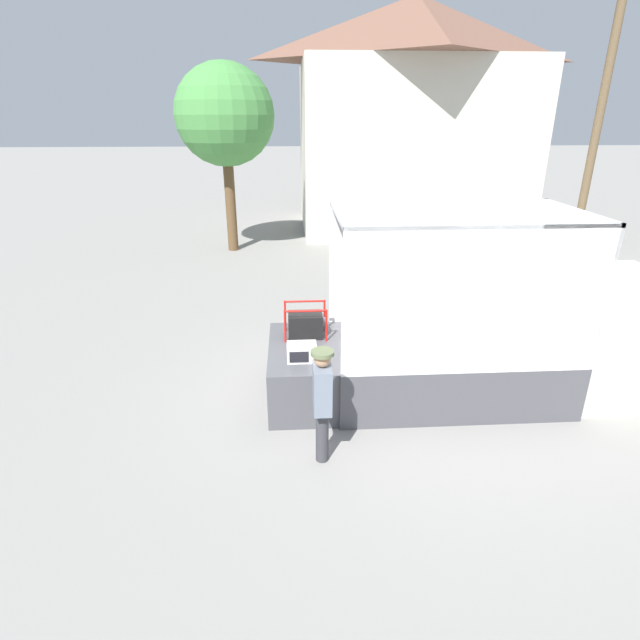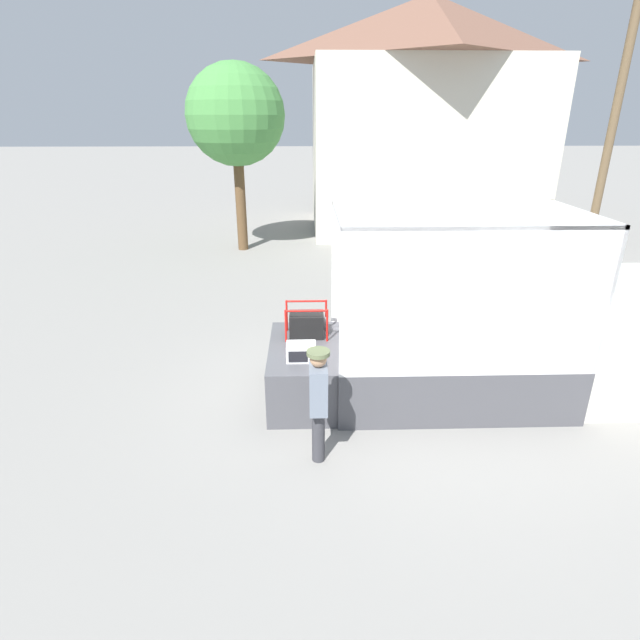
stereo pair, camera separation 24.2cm
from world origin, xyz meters
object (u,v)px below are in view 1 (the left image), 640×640
object	(u,v)px
portable_generator	(307,324)
utility_pole	(600,113)
street_tree	(225,116)
microwave	(302,352)
box_truck	(518,342)
worker_person	(322,395)

from	to	relation	value
portable_generator	utility_pole	bearing A→B (deg)	42.54
utility_pole	street_tree	bearing A→B (deg)	176.82
microwave	street_tree	size ratio (longest dim) A/B	0.07
utility_pole	portable_generator	bearing A→B (deg)	-137.46
microwave	portable_generator	size ratio (longest dim) A/B	0.63
box_truck	portable_generator	xyz separation A→B (m)	(-3.63, 0.42, 0.24)
box_truck	utility_pole	bearing A→B (deg)	56.21
box_truck	utility_pole	xyz separation A→B (m)	(6.51, 9.73, 3.72)
portable_generator	street_tree	xyz separation A→B (m)	(-2.31, 9.99, 3.38)
box_truck	worker_person	world-z (taller)	box_truck
box_truck	street_tree	world-z (taller)	street_tree
microwave	worker_person	world-z (taller)	worker_person
portable_generator	street_tree	bearing A→B (deg)	103.01
utility_pole	street_tree	world-z (taller)	utility_pole
worker_person	box_truck	bearing A→B (deg)	27.15
portable_generator	worker_person	bearing A→B (deg)	-86.76
portable_generator	worker_person	xyz separation A→B (m)	(0.13, -2.22, -0.10)
microwave	street_tree	distance (m)	11.66
microwave	portable_generator	bearing A→B (deg)	82.95
box_truck	worker_person	bearing A→B (deg)	-152.85
box_truck	microwave	distance (m)	3.78
utility_pole	worker_person	bearing A→B (deg)	-130.99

